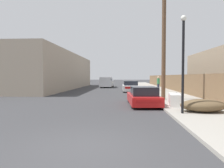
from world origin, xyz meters
name	(u,v)px	position (x,y,z in m)	size (l,w,h in m)	color
ground_plane	(84,149)	(0.00, 0.00, 0.00)	(220.00, 220.00, 0.00)	#38383A
sidewalk_curb	(154,89)	(5.30, 23.50, 0.06)	(4.20, 63.00, 0.12)	#9E998E
discarded_fridge	(175,100)	(4.04, 7.06, 0.48)	(0.89, 1.77, 0.75)	white
parked_sports_car_red	(143,97)	(2.26, 7.99, 0.56)	(2.00, 4.38, 1.22)	red
car_parked_mid	(130,87)	(1.80, 19.72, 0.62)	(2.00, 4.48, 1.32)	silver
pickup_truck	(107,82)	(-1.91, 28.74, 0.88)	(2.11, 5.61, 1.76)	silver
utility_pole	(164,42)	(4.04, 10.48, 4.52)	(1.80, 0.31, 8.59)	brown
street_lamp	(183,57)	(3.80, 4.61, 2.80)	(0.26, 0.26, 4.61)	black
brush_pile	(203,105)	(4.94, 5.08, 0.43)	(2.21, 1.37, 0.62)	brown
wooden_fence	(172,82)	(7.25, 21.13, 1.10)	(0.08, 45.15, 1.95)	brown
building_left_block	(54,71)	(-9.83, 25.25, 2.66)	(7.00, 25.08, 5.31)	tan
pedestrian	(158,83)	(5.23, 19.78, 1.03)	(0.34, 0.34, 1.77)	#282D42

